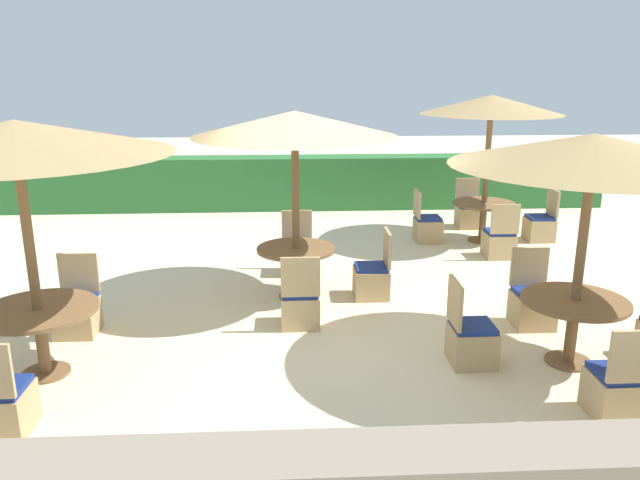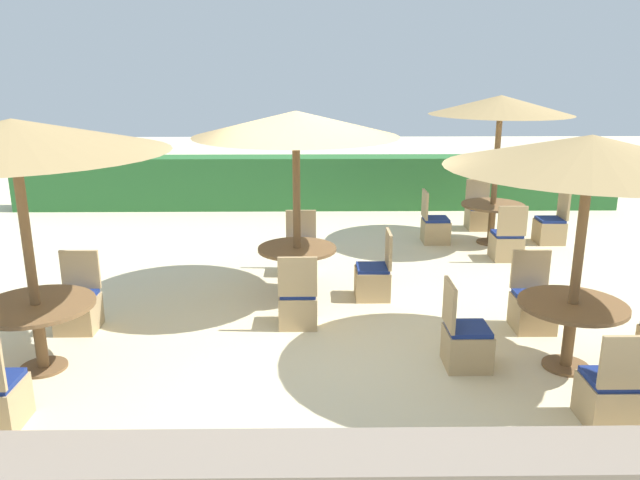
{
  "view_description": "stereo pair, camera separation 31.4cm",
  "coord_description": "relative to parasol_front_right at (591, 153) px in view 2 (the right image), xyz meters",
  "views": [
    {
      "loc": [
        -0.42,
        -7.05,
        3.09
      ],
      "look_at": [
        0.0,
        0.6,
        0.9
      ],
      "focal_mm": 35.0,
      "sensor_mm": 36.0,
      "label": 1
    },
    {
      "loc": [
        -0.11,
        -7.06,
        3.09
      ],
      "look_at": [
        0.0,
        0.6,
        0.9
      ],
      "focal_mm": 35.0,
      "sensor_mm": 36.0,
      "label": 2
    }
  ],
  "objects": [
    {
      "name": "ground_plane",
      "position": [
        -2.56,
        1.16,
        -2.26
      ],
      "size": [
        40.0,
        40.0,
        0.0
      ],
      "primitive_type": "plane",
      "color": "beige"
    },
    {
      "name": "hedge_row",
      "position": [
        -2.56,
        7.5,
        -1.69
      ],
      "size": [
        13.0,
        0.7,
        1.13
      ],
      "primitive_type": "cube",
      "color": "#2D6B33",
      "rests_on": "ground_plane"
    },
    {
      "name": "parasol_front_right",
      "position": [
        0.0,
        0.0,
        0.0
      ],
      "size": [
        2.79,
        2.79,
        2.43
      ],
      "color": "brown",
      "rests_on": "ground_plane"
    },
    {
      "name": "round_table_front_right",
      "position": [
        0.0,
        0.0,
        -1.69
      ],
      "size": [
        1.09,
        1.09,
        0.72
      ],
      "color": "brown",
      "rests_on": "ground_plane"
    },
    {
      "name": "patio_chair_front_right_north",
      "position": [
        -0.03,
        0.99,
        -2.0
      ],
      "size": [
        0.46,
        0.46,
        0.93
      ],
      "rotation": [
        0.0,
        0.0,
        3.14
      ],
      "color": "tan",
      "rests_on": "ground_plane"
    },
    {
      "name": "patio_chair_front_right_south",
      "position": [
        -0.05,
        -1.06,
        -2.0
      ],
      "size": [
        0.46,
        0.46,
        0.93
      ],
      "color": "tan",
      "rests_on": "ground_plane"
    },
    {
      "name": "patio_chair_front_right_west",
      "position": [
        -1.06,
        0.05,
        -2.0
      ],
      "size": [
        0.46,
        0.46,
        0.93
      ],
      "rotation": [
        0.0,
        0.0,
        -1.57
      ],
      "color": "tan",
      "rests_on": "ground_plane"
    },
    {
      "name": "parasol_back_right",
      "position": [
        0.51,
        4.69,
        0.13
      ],
      "size": [
        2.4,
        2.4,
        2.56
      ],
      "color": "brown",
      "rests_on": "ground_plane"
    },
    {
      "name": "round_table_back_right",
      "position": [
        0.51,
        4.69,
        -1.7
      ],
      "size": [
        1.09,
        1.09,
        0.71
      ],
      "color": "brown",
      "rests_on": "ground_plane"
    },
    {
      "name": "patio_chair_back_right_south",
      "position": [
        0.49,
        3.73,
        -2.0
      ],
      "size": [
        0.46,
        0.46,
        0.93
      ],
      "color": "tan",
      "rests_on": "ground_plane"
    },
    {
      "name": "patio_chair_back_right_east",
      "position": [
        1.56,
        4.68,
        -2.0
      ],
      "size": [
        0.46,
        0.46,
        0.93
      ],
      "rotation": [
        0.0,
        0.0,
        1.57
      ],
      "color": "tan",
      "rests_on": "ground_plane"
    },
    {
      "name": "patio_chair_back_right_west",
      "position": [
        -0.48,
        4.74,
        -2.0
      ],
      "size": [
        0.46,
        0.46,
        0.93
      ],
      "rotation": [
        0.0,
        0.0,
        -1.57
      ],
      "color": "tan",
      "rests_on": "ground_plane"
    },
    {
      "name": "patio_chair_back_right_north",
      "position": [
        0.55,
        5.68,
        -2.0
      ],
      "size": [
        0.46,
        0.46,
        0.93
      ],
      "rotation": [
        0.0,
        0.0,
        3.14
      ],
      "color": "tan",
      "rests_on": "ground_plane"
    },
    {
      "name": "parasol_center",
      "position": [
        -2.86,
        2.08,
        0.07
      ],
      "size": [
        2.64,
        2.64,
        2.5
      ],
      "color": "brown",
      "rests_on": "ground_plane"
    },
    {
      "name": "round_table_center",
      "position": [
        -2.86,
        2.08,
        -1.71
      ],
      "size": [
        1.05,
        1.05,
        0.71
      ],
      "color": "brown",
      "rests_on": "ground_plane"
    },
    {
      "name": "patio_chair_center_south",
      "position": [
        -2.83,
        1.13,
        -2.0
      ],
      "size": [
        0.46,
        0.46,
        0.93
      ],
      "color": "tan",
      "rests_on": "ground_plane"
    },
    {
      "name": "patio_chair_center_east",
      "position": [
        -1.83,
        2.05,
        -2.0
      ],
      "size": [
        0.46,
        0.46,
        0.93
      ],
      "rotation": [
        0.0,
        0.0,
        1.57
      ],
      "color": "tan",
      "rests_on": "ground_plane"
    },
    {
      "name": "patio_chair_center_north",
      "position": [
        -2.83,
        3.11,
        -2.0
      ],
      "size": [
        0.46,
        0.46,
        0.93
      ],
      "rotation": [
        0.0,
        0.0,
        3.14
      ],
      "color": "tan",
      "rests_on": "ground_plane"
    },
    {
      "name": "parasol_front_left",
      "position": [
        -5.48,
        0.05,
        0.15
      ],
      "size": [
        2.92,
        2.92,
        2.58
      ],
      "color": "brown",
      "rests_on": "ground_plane"
    },
    {
      "name": "round_table_front_left",
      "position": [
        -5.48,
        0.05,
        -1.67
      ],
      "size": [
        1.17,
        1.17,
        0.72
      ],
      "color": "brown",
      "rests_on": "ground_plane"
    },
    {
      "name": "patio_chair_front_left_north",
      "position": [
        -5.46,
        1.05,
        -2.0
      ],
      "size": [
        0.46,
        0.46,
        0.93
      ],
      "rotation": [
        0.0,
        0.0,
        3.14
      ],
      "color": "tan",
      "rests_on": "ground_plane"
    }
  ]
}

